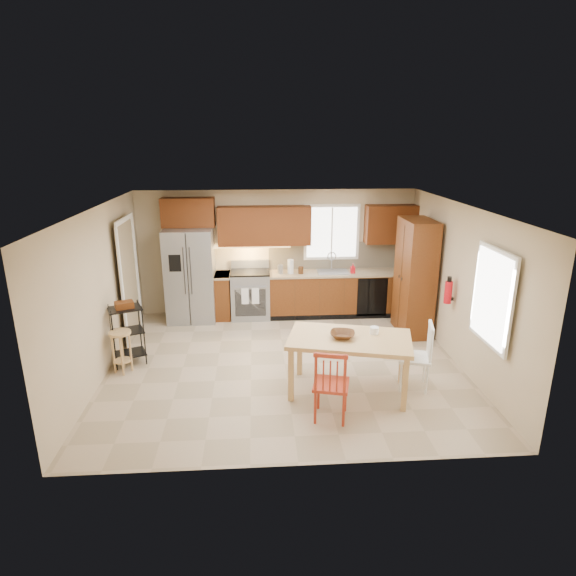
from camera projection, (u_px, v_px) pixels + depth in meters
The scene contains 33 objects.
floor at pixel (285, 364), 7.69m from camera, with size 5.50×5.50×0.00m, color tan.
ceiling at pixel (284, 207), 6.94m from camera, with size 5.50×5.00×0.02m, color silver.
wall_back at pixel (277, 252), 9.70m from camera, with size 5.50×0.02×2.50m, color #CCB793.
wall_front at pixel (300, 363), 4.94m from camera, with size 5.50×0.02×2.50m, color #CCB793.
wall_left at pixel (100, 294), 7.14m from camera, with size 0.02×5.00×2.50m, color #CCB793.
wall_right at pixel (460, 286), 7.50m from camera, with size 0.02×5.00×2.50m, color #CCB793.
refrigerator at pixel (191, 275), 9.33m from camera, with size 0.92×0.75×1.82m, color gray.
range_stove at pixel (250, 295), 9.60m from camera, with size 0.76×0.63×0.92m, color gray.
base_cabinet_narrow at pixel (223, 296), 9.58m from camera, with size 0.30×0.60×0.90m, color brown.
base_cabinet_run at pixel (341, 293), 9.73m from camera, with size 2.92×0.60×0.90m, color brown.
dishwasher at pixel (372, 297), 9.49m from camera, with size 0.60×0.02×0.78m, color black.
backsplash at pixel (340, 255), 9.79m from camera, with size 2.92×0.03×0.55m, color beige.
upper_over_fridge at pixel (188, 212), 9.16m from camera, with size 1.00×0.35×0.55m, color #57260E.
upper_left_block at pixel (264, 226), 9.34m from camera, with size 1.80×0.35×0.75m, color #57260E.
upper_right_block at pixel (391, 224), 9.50m from camera, with size 1.00×0.35×0.75m, color #57260E.
window_back at pixel (332, 232), 9.63m from camera, with size 1.12×0.04×1.12m, color white.
sink at pixel (333, 274), 9.60m from camera, with size 0.62×0.46×0.16m, color gray.
undercab_glow at pixel (249, 246), 9.42m from camera, with size 1.60×0.30×0.01m, color #FFBF66.
soap_bottle at pixel (353, 268), 9.49m from camera, with size 0.09×0.09×0.19m, color red.
paper_towel at pixel (291, 267), 9.44m from camera, with size 0.12×0.12×0.28m, color white.
canister_steel at pixel (280, 269), 9.44m from camera, with size 0.11×0.11×0.18m, color gray.
canister_wood at pixel (301, 270), 9.45m from camera, with size 0.10×0.10×0.14m, color #533216.
pantry at pixel (415, 277), 8.68m from camera, with size 0.50×0.95×2.10m, color brown.
fire_extinguisher at pixel (448, 292), 7.68m from camera, with size 0.12×0.12×0.36m, color red.
window_right at pixel (493, 297), 6.34m from camera, with size 0.04×1.02×1.32m, color white.
doorway at pixel (128, 281), 8.44m from camera, with size 0.04×0.95×2.10m, color #8C7A59.
dining_table at pixel (349, 365), 6.75m from camera, with size 1.67×0.94×0.81m, color tan, non-canonical shape.
chair_red at pixel (331, 383), 6.09m from camera, with size 0.46×0.46×0.98m, color #A62E19, non-canonical shape.
chair_white at pixel (414, 356), 6.84m from camera, with size 0.46×0.46×0.98m, color white, non-canonical shape.
table_bowl at pixel (342, 338), 6.62m from camera, with size 0.34×0.34×0.08m, color #533216.
table_jar at pixel (374, 332), 6.74m from camera, with size 0.13×0.13×0.15m, color white.
bar_stool at pixel (122, 352), 7.34m from camera, with size 0.33×0.33×0.67m, color tan, non-canonical shape.
utility_cart at pixel (127, 334), 7.59m from camera, with size 0.49×0.38×0.98m, color black, non-canonical shape.
Camera 1 is at (-0.43, -6.96, 3.46)m, focal length 30.00 mm.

